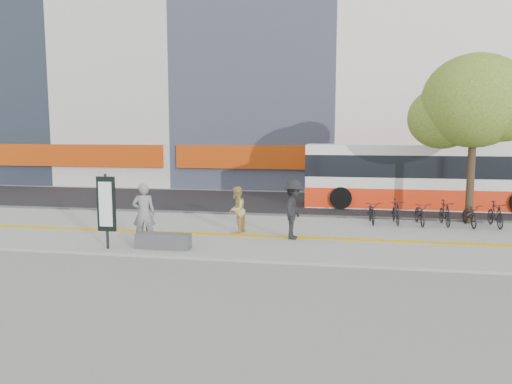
% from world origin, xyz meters
% --- Properties ---
extents(ground, '(120.00, 120.00, 0.00)m').
position_xyz_m(ground, '(0.00, 0.00, 0.00)').
color(ground, slate).
rests_on(ground, ground).
extents(sidewalk, '(40.00, 7.00, 0.08)m').
position_xyz_m(sidewalk, '(0.00, 1.50, 0.04)').
color(sidewalk, slate).
rests_on(sidewalk, ground).
extents(tactile_strip, '(40.00, 0.45, 0.01)m').
position_xyz_m(tactile_strip, '(0.00, 1.00, 0.09)').
color(tactile_strip, yellow).
rests_on(tactile_strip, sidewalk).
extents(street, '(40.00, 8.00, 0.06)m').
position_xyz_m(street, '(0.00, 9.00, 0.03)').
color(street, black).
rests_on(street, ground).
extents(curb, '(40.00, 0.25, 0.14)m').
position_xyz_m(curb, '(0.00, 5.00, 0.07)').
color(curb, '#3C3C3E').
rests_on(curb, ground).
extents(bench, '(1.60, 0.45, 0.45)m').
position_xyz_m(bench, '(-2.60, -1.20, 0.30)').
color(bench, '#3C3C3E').
rests_on(bench, sidewalk).
extents(signboard, '(0.55, 0.10, 2.20)m').
position_xyz_m(signboard, '(-4.20, -1.51, 1.37)').
color(signboard, black).
rests_on(signboard, sidewalk).
extents(street_tree, '(4.40, 3.80, 6.31)m').
position_xyz_m(street_tree, '(7.18, 4.82, 4.51)').
color(street_tree, '#342217').
rests_on(street_tree, sidewalk).
extents(bus, '(10.69, 2.54, 2.85)m').
position_xyz_m(bus, '(6.18, 8.50, 1.40)').
color(bus, white).
rests_on(bus, street).
extents(bicycle_row, '(4.89, 1.60, 0.92)m').
position_xyz_m(bicycle_row, '(5.75, 4.00, 0.51)').
color(bicycle_row, black).
rests_on(bicycle_row, sidewalk).
extents(seated_woman, '(0.78, 0.63, 1.86)m').
position_xyz_m(seated_woman, '(-3.40, -0.70, 1.01)').
color(seated_woman, black).
rests_on(seated_woman, sidewalk).
extents(pedestrian_tan, '(0.71, 0.85, 1.58)m').
position_xyz_m(pedestrian_tan, '(-0.97, 1.33, 0.87)').
color(pedestrian_tan, tan).
rests_on(pedestrian_tan, sidewalk).
extents(pedestrian_dark, '(0.78, 1.26, 1.89)m').
position_xyz_m(pedestrian_dark, '(1.02, 0.79, 1.02)').
color(pedestrian_dark, black).
rests_on(pedestrian_dark, sidewalk).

